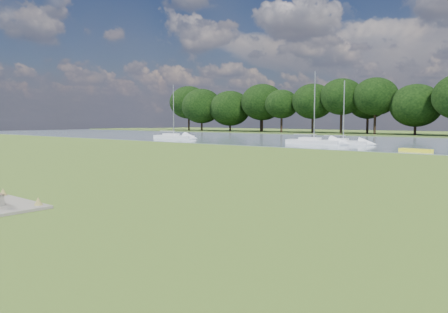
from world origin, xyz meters
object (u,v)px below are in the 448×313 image
Objects in this scene: sailboat_0 at (173,136)px; sailboat_1 at (313,140)px; kayak at (416,150)px; sailboat_3 at (343,141)px.

sailboat_1 reaches higher than sailboat_0.
sailboat_0 reaches higher than kayak.
sailboat_0 is 28.78m from sailboat_3.
kayak is 15.74m from sailboat_1.
sailboat_1 is at bearing -7.62° from sailboat_0.
sailboat_0 is 0.94× the size of sailboat_1.
sailboat_3 is (28.71, 2.02, -0.05)m from sailboat_0.
kayak is 13.27m from sailboat_3.
sailboat_0 is (-39.68, 5.45, 0.36)m from kayak.
sailboat_3 is (-10.97, 7.47, 0.31)m from kayak.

